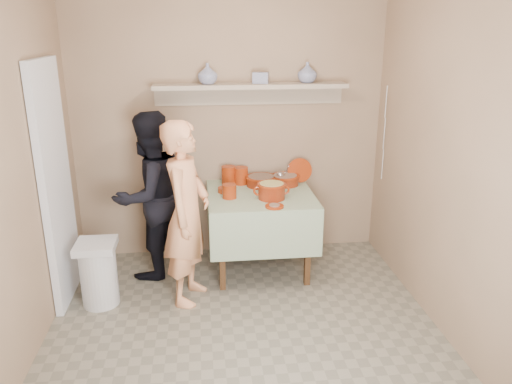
{
  "coord_description": "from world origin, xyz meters",
  "views": [
    {
      "loc": [
        -0.28,
        -3.06,
        2.23
      ],
      "look_at": [
        0.15,
        0.75,
        0.95
      ],
      "focal_mm": 35.0,
      "sensor_mm": 36.0,
      "label": 1
    }
  ],
  "objects": [
    {
      "name": "ground",
      "position": [
        0.0,
        0.0,
        0.0
      ],
      "size": [
        3.5,
        3.5,
        0.0
      ],
      "primitive_type": "plane",
      "color": "#756E5C",
      "rests_on": "ground"
    },
    {
      "name": "tile_panel",
      "position": [
        -1.46,
        0.95,
        1.0
      ],
      "size": [
        0.06,
        0.7,
        2.0
      ],
      "primitive_type": "cube",
      "color": "silver",
      "rests_on": "ground"
    },
    {
      "name": "plate_stack_a",
      "position": [
        -0.02,
        1.59,
        0.85
      ],
      "size": [
        0.14,
        0.14,
        0.18
      ],
      "primitive_type": "cylinder",
      "color": "maroon",
      "rests_on": "serving_table"
    },
    {
      "name": "plate_stack_b",
      "position": [
        0.1,
        1.58,
        0.84
      ],
      "size": [
        0.14,
        0.14,
        0.17
      ],
      "primitive_type": "cylinder",
      "color": "maroon",
      "rests_on": "serving_table"
    },
    {
      "name": "bowl_stack",
      "position": [
        -0.04,
        1.17,
        0.82
      ],
      "size": [
        0.13,
        0.13,
        0.13
      ],
      "primitive_type": "cylinder",
      "color": "maroon",
      "rests_on": "serving_table"
    },
    {
      "name": "empty_bowl",
      "position": [
        -0.06,
        1.34,
        0.78
      ],
      "size": [
        0.15,
        0.15,
        0.04
      ],
      "primitive_type": "cylinder",
      "color": "maroon",
      "rests_on": "serving_table"
    },
    {
      "name": "propped_lid",
      "position": [
        0.68,
        1.58,
        0.88
      ],
      "size": [
        0.24,
        0.08,
        0.24
      ],
      "primitive_type": "cylinder",
      "rotation": [
        1.36,
        0.0,
        -0.04
      ],
      "color": "maroon",
      "rests_on": "serving_table"
    },
    {
      "name": "vase_right",
      "position": [
        0.73,
        1.64,
        1.81
      ],
      "size": [
        0.19,
        0.19,
        0.19
      ],
      "primitive_type": "imported",
      "rotation": [
        0.0,
        0.0,
        0.02
      ],
      "color": "navy",
      "rests_on": "wall_shelf"
    },
    {
      "name": "vase_left",
      "position": [
        -0.2,
        1.62,
        1.81
      ],
      "size": [
        0.22,
        0.22,
        0.19
      ],
      "primitive_type": "imported",
      "rotation": [
        0.0,
        0.0,
        0.29
      ],
      "color": "navy",
      "rests_on": "wall_shelf"
    },
    {
      "name": "ceramic_box",
      "position": [
        0.29,
        1.62,
        1.77
      ],
      "size": [
        0.16,
        0.14,
        0.1
      ],
      "primitive_type": "cube",
      "rotation": [
        0.0,
        0.0,
        -0.26
      ],
      "color": "navy",
      "rests_on": "wall_shelf"
    },
    {
      "name": "person_cook",
      "position": [
        -0.41,
        0.79,
        0.77
      ],
      "size": [
        0.52,
        0.65,
        1.54
      ],
      "primitive_type": "imported",
      "rotation": [
        0.0,
        0.0,
        1.28
      ],
      "color": "#E39362",
      "rests_on": "ground"
    },
    {
      "name": "person_helper",
      "position": [
        -0.75,
        1.29,
        0.77
      ],
      "size": [
        0.94,
        0.93,
        1.53
      ],
      "primitive_type": "imported",
      "rotation": [
        0.0,
        0.0,
        -2.39
      ],
      "color": "black",
      "rests_on": "ground"
    },
    {
      "name": "room_shell",
      "position": [
        0.0,
        0.0,
        1.61
      ],
      "size": [
        3.04,
        3.54,
        2.62
      ],
      "color": "#97795D",
      "rests_on": "ground"
    },
    {
      "name": "serving_table",
      "position": [
        0.25,
        1.28,
        0.64
      ],
      "size": [
        0.97,
        0.97,
        0.76
      ],
      "color": "#4C2D16",
      "rests_on": "ground"
    },
    {
      "name": "cazuela_meat_a",
      "position": [
        0.28,
        1.5,
        0.82
      ],
      "size": [
        0.3,
        0.3,
        0.1
      ],
      "color": "#631B0D",
      "rests_on": "serving_table"
    },
    {
      "name": "cazuela_meat_b",
      "position": [
        0.52,
        1.5,
        0.82
      ],
      "size": [
        0.28,
        0.28,
        0.1
      ],
      "color": "#631B0D",
      "rests_on": "serving_table"
    },
    {
      "name": "ladle",
      "position": [
        0.47,
        1.48,
        0.87
      ],
      "size": [
        0.08,
        0.26,
        0.19
      ],
      "color": "silver",
      "rests_on": "cazuela_meat_b"
    },
    {
      "name": "cazuela_rice",
      "position": [
        0.33,
        1.11,
        0.85
      ],
      "size": [
        0.33,
        0.25,
        0.14
      ],
      "color": "#631B0D",
      "rests_on": "serving_table"
    },
    {
      "name": "front_plate",
      "position": [
        0.32,
        0.88,
        0.77
      ],
      "size": [
        0.16,
        0.16,
        0.03
      ],
      "color": "maroon",
      "rests_on": "serving_table"
    },
    {
      "name": "wall_shelf",
      "position": [
        0.2,
        1.65,
        1.67
      ],
      "size": [
        1.8,
        0.25,
        0.21
      ],
      "color": "tan",
      "rests_on": "room_shell"
    },
    {
      "name": "trash_bin",
      "position": [
        -1.16,
        0.77,
        0.28
      ],
      "size": [
        0.32,
        0.32,
        0.56
      ],
      "color": "silver",
      "rests_on": "ground"
    },
    {
      "name": "electrical_cord",
      "position": [
        1.47,
        1.48,
        1.25
      ],
      "size": [
        0.01,
        0.05,
        0.9
      ],
      "color": "silver",
      "rests_on": "wall_shelf"
    }
  ]
}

